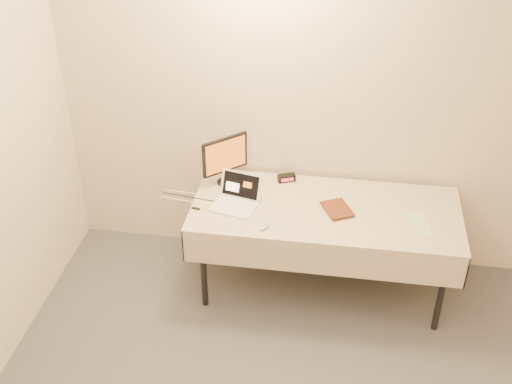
# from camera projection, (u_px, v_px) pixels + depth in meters

# --- Properties ---
(back_wall) EXTENTS (4.00, 0.10, 2.70)m
(back_wall) POSITION_uv_depth(u_px,v_px,m) (335.00, 100.00, 4.48)
(back_wall) COLOR beige
(back_wall) RESTS_ON ground
(table) EXTENTS (1.86, 0.81, 0.74)m
(table) POSITION_uv_depth(u_px,v_px,m) (325.00, 216.00, 4.48)
(table) COLOR black
(table) RESTS_ON ground
(laptop) EXTENTS (0.35, 0.34, 0.20)m
(laptop) POSITION_uv_depth(u_px,v_px,m) (237.00, 198.00, 4.46)
(laptop) COLOR white
(laptop) RESTS_ON table
(monitor) EXTENTS (0.28, 0.26, 0.37)m
(monitor) POSITION_uv_depth(u_px,v_px,m) (225.00, 157.00, 4.60)
(monitor) COLOR black
(monitor) RESTS_ON table
(book) EXTENTS (0.16, 0.09, 0.23)m
(book) POSITION_uv_depth(u_px,v_px,m) (327.00, 199.00, 4.33)
(book) COLOR brown
(book) RESTS_ON table
(alarm_clock) EXTENTS (0.14, 0.10, 0.05)m
(alarm_clock) POSITION_uv_depth(u_px,v_px,m) (286.00, 178.00, 4.72)
(alarm_clock) COLOR black
(alarm_clock) RESTS_ON table
(clicker) EXTENTS (0.08, 0.10, 0.02)m
(clicker) POSITION_uv_depth(u_px,v_px,m) (265.00, 226.00, 4.25)
(clicker) COLOR silver
(clicker) RESTS_ON table
(paper_form) EXTENTS (0.15, 0.26, 0.00)m
(paper_form) POSITION_uv_depth(u_px,v_px,m) (420.00, 223.00, 4.30)
(paper_form) COLOR #B4E2B6
(paper_form) RESTS_ON table
(usb_dongle) EXTENTS (0.06, 0.03, 0.01)m
(usb_dongle) POSITION_uv_depth(u_px,v_px,m) (196.00, 208.00, 4.43)
(usb_dongle) COLOR black
(usb_dongle) RESTS_ON table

